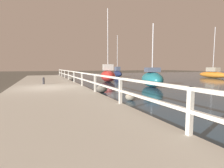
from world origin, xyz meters
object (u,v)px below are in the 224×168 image
at_px(sailboat_teal, 152,79).
at_px(sailboat_red, 108,75).
at_px(mooring_bollard, 44,81).
at_px(sailboat_orange, 213,74).
at_px(sailboat_navy, 117,73).

xyz_separation_m(sailboat_teal, sailboat_red, (-1.62, 5.87, 0.07)).
distance_m(mooring_bollard, sailboat_orange, 23.64).
distance_m(sailboat_teal, sailboat_navy, 14.39).
relative_size(mooring_bollard, sailboat_navy, 0.08).
relative_size(sailboat_teal, sailboat_navy, 0.76).
height_order(sailboat_navy, sailboat_red, sailboat_red).
height_order(sailboat_teal, sailboat_navy, sailboat_navy).
height_order(mooring_bollard, sailboat_red, sailboat_red).
bearing_deg(sailboat_red, sailboat_orange, 14.57).
bearing_deg(sailboat_navy, mooring_bollard, -127.90).
height_order(mooring_bollard, sailboat_teal, sailboat_teal).
relative_size(sailboat_navy, sailboat_red, 0.86).
relative_size(sailboat_orange, sailboat_navy, 1.10).
height_order(sailboat_teal, sailboat_orange, sailboat_orange).
relative_size(sailboat_teal, sailboat_red, 0.65).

